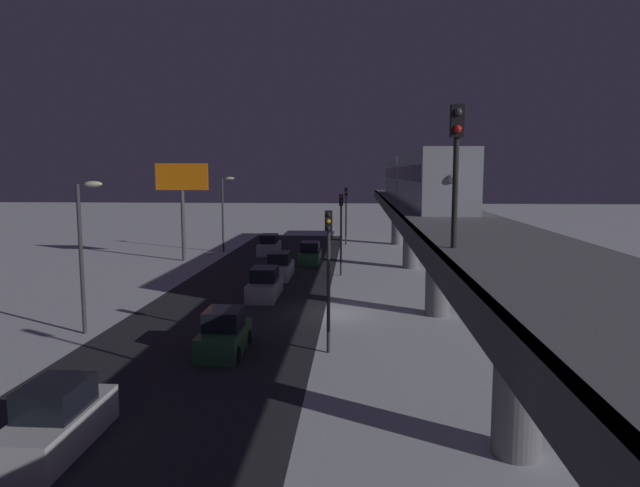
% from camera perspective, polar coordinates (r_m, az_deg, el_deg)
% --- Properties ---
extents(ground_plane, '(240.00, 240.00, 0.00)m').
position_cam_1_polar(ground_plane, '(33.11, 1.33, -6.98)').
color(ground_plane, silver).
extents(avenue_asphalt, '(11.00, 81.18, 0.01)m').
position_cam_1_polar(avenue_asphalt, '(33.88, -8.95, -6.73)').
color(avenue_asphalt, '#28282D').
rests_on(avenue_asphalt, ground_plane).
extents(elevated_railway, '(5.00, 81.18, 5.91)m').
position_cam_1_polar(elevated_railway, '(32.53, 11.68, 1.81)').
color(elevated_railway, slate).
rests_on(elevated_railway, ground_plane).
extents(subway_train, '(2.94, 36.87, 3.40)m').
position_cam_1_polar(subway_train, '(46.56, 9.46, 6.55)').
color(subway_train, '#999EA8').
rests_on(subway_train, elevated_railway).
extents(rail_signal, '(0.36, 0.41, 4.00)m').
position_cam_1_polar(rail_signal, '(16.51, 13.47, 8.99)').
color(rail_signal, black).
rests_on(rail_signal, elevated_railway).
extents(sedan_green, '(1.91, 4.06, 1.97)m').
position_cam_1_polar(sedan_green, '(26.35, -9.57, -9.00)').
color(sedan_green, '#2D6038').
rests_on(sedan_green, ground_plane).
extents(sedan_green_2, '(1.80, 4.16, 1.97)m').
position_cam_1_polar(sedan_green_2, '(50.63, -1.00, -1.15)').
color(sedan_green_2, '#2D6038').
rests_on(sedan_green_2, ground_plane).
extents(sedan_silver, '(1.80, 4.63, 1.97)m').
position_cam_1_polar(sedan_silver, '(37.21, -5.54, -4.18)').
color(sedan_silver, '#B2B2B7').
rests_on(sedan_silver, ground_plane).
extents(sedan_white, '(1.80, 4.45, 1.97)m').
position_cam_1_polar(sedan_white, '(19.13, -24.81, -15.83)').
color(sedan_white, silver).
rests_on(sedan_white, ground_plane).
extents(sedan_white_2, '(1.80, 4.60, 1.97)m').
position_cam_1_polar(sedan_white_2, '(44.09, -4.07, -2.40)').
color(sedan_white_2, silver).
rests_on(sedan_white_2, ground_plane).
extents(sedan_white_3, '(1.80, 4.77, 1.97)m').
position_cam_1_polar(sedan_white_3, '(57.08, -5.11, -0.25)').
color(sedan_white_3, silver).
rests_on(sedan_white_3, ground_plane).
extents(traffic_light_near, '(0.32, 0.44, 6.40)m').
position_cam_1_polar(traffic_light_near, '(25.13, 0.86, -1.71)').
color(traffic_light_near, '#2D2D2D').
rests_on(traffic_light_near, ground_plane).
extents(traffic_light_mid, '(0.32, 0.44, 6.40)m').
position_cam_1_polar(traffic_light_mid, '(44.47, 2.12, 2.11)').
color(traffic_light_mid, '#2D2D2D').
rests_on(traffic_light_mid, ground_plane).
extents(traffic_light_far, '(0.32, 0.44, 6.40)m').
position_cam_1_polar(traffic_light_far, '(63.88, 2.62, 3.61)').
color(traffic_light_far, '#2D2D2D').
rests_on(traffic_light_far, ground_plane).
extents(commercial_billboard, '(4.80, 0.36, 8.90)m').
position_cam_1_polar(commercial_billboard, '(53.51, -13.63, 5.57)').
color(commercial_billboard, '#4C4C51').
rests_on(commercial_billboard, ground_plane).
extents(street_lamp_near, '(1.35, 0.44, 7.65)m').
position_cam_1_polar(street_lamp_near, '(30.40, -22.48, 0.45)').
color(street_lamp_near, '#38383D').
rests_on(street_lamp_near, ground_plane).
extents(street_lamp_far, '(1.35, 0.44, 7.65)m').
position_cam_1_polar(street_lamp_far, '(58.73, -9.50, 3.82)').
color(street_lamp_far, '#38383D').
rests_on(street_lamp_far, ground_plane).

